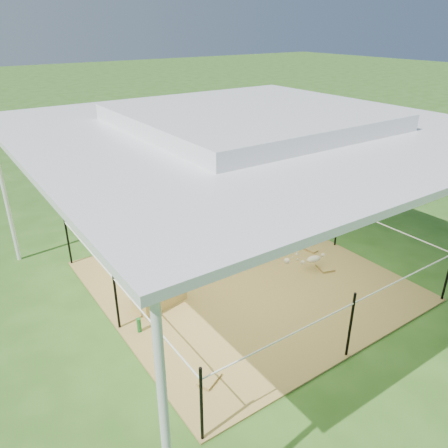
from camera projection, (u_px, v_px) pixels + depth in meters
ground at (244, 281)px, 7.48m from camera, size 90.00×90.00×0.00m
hay_patch at (244, 280)px, 7.47m from camera, size 4.60×4.60×0.03m
canopy_tent at (247, 124)px, 6.34m from camera, size 6.30×6.30×2.90m
rope_fence at (245, 248)px, 7.20m from camera, size 4.54×4.54×1.00m
straw_bale at (159, 294)px, 6.76m from camera, size 0.86×0.55×0.35m
dark_cloth at (158, 283)px, 6.68m from camera, size 0.92×0.60×0.04m
woman at (162, 255)px, 6.54m from camera, size 0.29×0.39×0.95m
green_bottle at (139, 325)px, 6.17m from camera, size 0.07×0.07×0.22m
pony at (242, 237)px, 8.02m from camera, size 1.07×0.70×0.84m
pink_hat at (242, 213)px, 7.82m from camera, size 0.26×0.26×0.12m
foal at (314, 258)px, 7.68m from camera, size 0.89×0.57×0.46m
trash_barrel at (220, 150)px, 13.25m from camera, size 0.75×0.75×1.00m
picnic_table_near at (145, 145)px, 14.43m from camera, size 1.91×1.78×0.65m
picnic_table_far at (211, 126)px, 17.02m from camera, size 1.79×1.45×0.66m
distant_person at (150, 144)px, 13.53m from camera, size 0.58×0.46×1.17m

